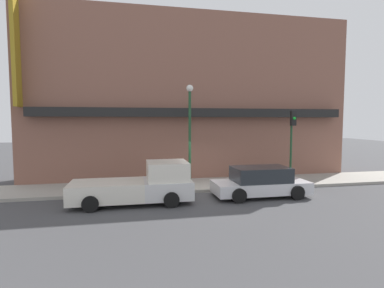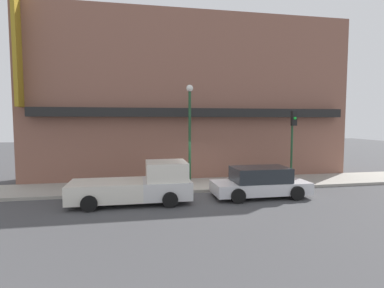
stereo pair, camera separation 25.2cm
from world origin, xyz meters
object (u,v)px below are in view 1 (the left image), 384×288
pickup_truck (140,185)px  fire_hydrant (145,184)px  street_lamp (190,123)px  parked_car (260,182)px  traffic_light (292,134)px

pickup_truck → fire_hydrant: bearing=80.4°
fire_hydrant → street_lamp: bearing=12.3°
parked_car → traffic_light: traffic_light is taller
fire_hydrant → traffic_light: 8.38m
fire_hydrant → street_lamp: 3.86m
pickup_truck → parked_car: pickup_truck is taller
pickup_truck → traffic_light: bearing=12.4°
fire_hydrant → street_lamp: size_ratio=0.12×
parked_car → fire_hydrant: bearing=161.7°
street_lamp → pickup_truck: bearing=-139.3°
parked_car → street_lamp: 4.67m
fire_hydrant → street_lamp: street_lamp is taller
pickup_truck → traffic_light: size_ratio=1.31×
parked_car → street_lamp: bearing=142.5°
fire_hydrant → traffic_light: size_ratio=0.16×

